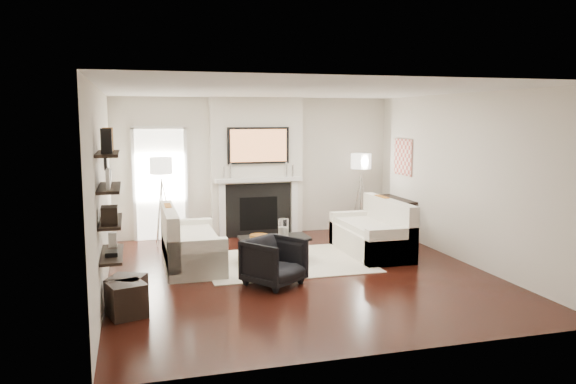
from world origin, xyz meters
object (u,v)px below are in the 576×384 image
object	(u,v)px
coffee_table	(274,238)
ottoman_near	(127,293)
loveseat_left_base	(192,253)
lamp_left_shade	(161,166)
lamp_right_shade	(361,161)
armchair	(274,259)
loveseat_right_base	(370,241)

from	to	relation	value
coffee_table	ottoman_near	xyz separation A→B (m)	(-2.27, -1.63, -0.20)
loveseat_left_base	coffee_table	size ratio (longest dim) A/B	1.64
lamp_left_shade	ottoman_near	size ratio (longest dim) A/B	1.00
loveseat_left_base	lamp_right_shade	xyz separation A→B (m)	(3.54, 1.69, 1.24)
armchair	lamp_left_shade	bearing A→B (deg)	78.94
lamp_right_shade	ottoman_near	distance (m)	5.83
loveseat_left_base	coffee_table	bearing A→B (deg)	-5.75
loveseat_left_base	lamp_right_shade	distance (m)	4.12
lamp_left_shade	ottoman_near	bearing A→B (deg)	-100.18
loveseat_left_base	armchair	size ratio (longest dim) A/B	2.50
loveseat_right_base	armchair	bearing A→B (deg)	-147.33
armchair	ottoman_near	xyz separation A→B (m)	(-1.97, -0.47, -0.16)
loveseat_right_base	armchair	world-z (taller)	armchair
lamp_right_shade	ottoman_near	world-z (taller)	lamp_right_shade
loveseat_right_base	lamp_right_shade	xyz separation A→B (m)	(0.52, 1.69, 1.24)
loveseat_left_base	ottoman_near	xyz separation A→B (m)	(-0.98, -1.76, -0.01)
armchair	lamp_right_shade	world-z (taller)	lamp_right_shade
coffee_table	armchair	xyz separation A→B (m)	(-0.30, -1.16, -0.04)
lamp_right_shade	lamp_left_shade	bearing A→B (deg)	-179.93
armchair	loveseat_left_base	bearing A→B (deg)	92.16
loveseat_right_base	armchair	size ratio (longest dim) A/B	2.50
loveseat_right_base	armchair	distance (m)	2.41
ottoman_near	coffee_table	bearing A→B (deg)	35.72
loveseat_left_base	armchair	world-z (taller)	armchair
armchair	lamp_left_shade	world-z (taller)	lamp_left_shade
coffee_table	armchair	size ratio (longest dim) A/B	1.53
loveseat_left_base	armchair	distance (m)	1.64
loveseat_left_base	loveseat_right_base	bearing A→B (deg)	0.12
loveseat_right_base	lamp_right_shade	distance (m)	2.16
loveseat_left_base	coffee_table	world-z (taller)	same
armchair	lamp_left_shade	xyz separation A→B (m)	(-1.35, 2.98, 1.09)
coffee_table	loveseat_left_base	bearing A→B (deg)	174.25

